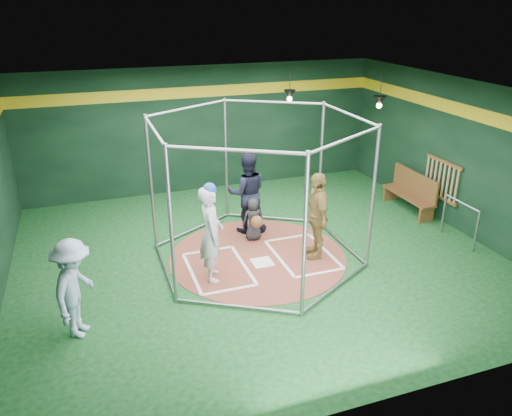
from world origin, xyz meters
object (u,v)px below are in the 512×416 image
object	(u,v)px
visitor_leopard	(317,215)
batter_figure	(211,233)
dugout_bench	(411,191)
umpire	(247,193)

from	to	relation	value
visitor_leopard	batter_figure	bearing A→B (deg)	-75.81
batter_figure	dugout_bench	bearing A→B (deg)	15.90
umpire	dugout_bench	bearing A→B (deg)	-172.88
visitor_leopard	dugout_bench	world-z (taller)	visitor_leopard
visitor_leopard	dugout_bench	size ratio (longest dim) A/B	1.06
umpire	dugout_bench	world-z (taller)	umpire
visitor_leopard	dugout_bench	bearing A→B (deg)	123.00
visitor_leopard	dugout_bench	distance (m)	3.76
batter_figure	dugout_bench	world-z (taller)	batter_figure
visitor_leopard	dugout_bench	xyz separation A→B (m)	(3.44, 1.47, -0.42)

